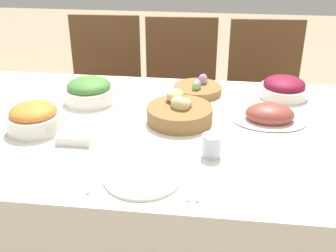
{
  "coord_description": "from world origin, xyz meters",
  "views": [
    {
      "loc": [
        0.19,
        -1.42,
        1.48
      ],
      "look_at": [
        0.02,
        -0.08,
        0.81
      ],
      "focal_mm": 45.0,
      "sensor_mm": 36.0,
      "label": 1
    }
  ],
  "objects_px": {
    "ham_platter": "(270,115)",
    "green_salad_bowl": "(89,91)",
    "knife": "(190,181)",
    "fork": "(96,175)",
    "drinking_cup": "(212,146)",
    "chair_far_right": "(264,102)",
    "egg_basket": "(198,88)",
    "carrot_bowl": "(34,118)",
    "dinner_plate": "(143,177)",
    "beet_salad_bowl": "(284,88)",
    "butter_dish": "(75,138)",
    "chair_far_center": "(180,98)",
    "spoon": "(200,182)",
    "bread_basket": "(180,112)",
    "chair_far_left": "(104,94)"
  },
  "relations": [
    {
      "from": "ham_platter",
      "to": "knife",
      "type": "bearing_deg",
      "value": -120.84
    },
    {
      "from": "egg_basket",
      "to": "ham_platter",
      "type": "distance_m",
      "value": 0.39
    },
    {
      "from": "green_salad_bowl",
      "to": "ham_platter",
      "type": "bearing_deg",
      "value": -8.15
    },
    {
      "from": "bread_basket",
      "to": "beet_salad_bowl",
      "type": "relative_size",
      "value": 1.19
    },
    {
      "from": "chair_far_right",
      "to": "ham_platter",
      "type": "bearing_deg",
      "value": -98.67
    },
    {
      "from": "bread_basket",
      "to": "chair_far_right",
      "type": "bearing_deg",
      "value": 63.7
    },
    {
      "from": "egg_basket",
      "to": "spoon",
      "type": "relative_size",
      "value": 1.1
    },
    {
      "from": "fork",
      "to": "knife",
      "type": "relative_size",
      "value": 1.0
    },
    {
      "from": "chair_far_center",
      "to": "chair_far_left",
      "type": "distance_m",
      "value": 0.46
    },
    {
      "from": "carrot_bowl",
      "to": "fork",
      "type": "xyz_separation_m",
      "value": [
        0.31,
        -0.28,
        -0.05
      ]
    },
    {
      "from": "chair_far_center",
      "to": "butter_dish",
      "type": "distance_m",
      "value": 1.11
    },
    {
      "from": "chair_far_right",
      "to": "butter_dish",
      "type": "relative_size",
      "value": 7.87
    },
    {
      "from": "butter_dish",
      "to": "knife",
      "type": "bearing_deg",
      "value": -25.72
    },
    {
      "from": "chair_far_center",
      "to": "beet_salad_bowl",
      "type": "height_order",
      "value": "chair_far_center"
    },
    {
      "from": "chair_far_left",
      "to": "spoon",
      "type": "xyz_separation_m",
      "value": [
        0.64,
        -1.25,
        0.25
      ]
    },
    {
      "from": "butter_dish",
      "to": "green_salad_bowl",
      "type": "bearing_deg",
      "value": 98.66
    },
    {
      "from": "green_salad_bowl",
      "to": "fork",
      "type": "height_order",
      "value": "green_salad_bowl"
    },
    {
      "from": "chair_far_right",
      "to": "green_salad_bowl",
      "type": "bearing_deg",
      "value": -143.7
    },
    {
      "from": "fork",
      "to": "drinking_cup",
      "type": "relative_size",
      "value": 2.57
    },
    {
      "from": "drinking_cup",
      "to": "spoon",
      "type": "bearing_deg",
      "value": -99.75
    },
    {
      "from": "fork",
      "to": "knife",
      "type": "bearing_deg",
      "value": -0.95
    },
    {
      "from": "ham_platter",
      "to": "beet_salad_bowl",
      "type": "bearing_deg",
      "value": 72.72
    },
    {
      "from": "chair_far_center",
      "to": "ham_platter",
      "type": "bearing_deg",
      "value": -65.66
    },
    {
      "from": "spoon",
      "to": "ham_platter",
      "type": "bearing_deg",
      "value": 62.97
    },
    {
      "from": "chair_far_center",
      "to": "spoon",
      "type": "bearing_deg",
      "value": -85.48
    },
    {
      "from": "ham_platter",
      "to": "knife",
      "type": "xyz_separation_m",
      "value": [
        -0.27,
        -0.46,
        -0.02
      ]
    },
    {
      "from": "chair_far_right",
      "to": "fork",
      "type": "height_order",
      "value": "chair_far_right"
    },
    {
      "from": "dinner_plate",
      "to": "butter_dish",
      "type": "distance_m",
      "value": 0.34
    },
    {
      "from": "dinner_plate",
      "to": "fork",
      "type": "height_order",
      "value": "dinner_plate"
    },
    {
      "from": "beet_salad_bowl",
      "to": "chair_far_right",
      "type": "bearing_deg",
      "value": 91.78
    },
    {
      "from": "dinner_plate",
      "to": "chair_far_right",
      "type": "bearing_deg",
      "value": 68.89
    },
    {
      "from": "dinner_plate",
      "to": "spoon",
      "type": "distance_m",
      "value": 0.17
    },
    {
      "from": "green_salad_bowl",
      "to": "beet_salad_bowl",
      "type": "distance_m",
      "value": 0.84
    },
    {
      "from": "green_salad_bowl",
      "to": "dinner_plate",
      "type": "height_order",
      "value": "green_salad_bowl"
    },
    {
      "from": "green_salad_bowl",
      "to": "knife",
      "type": "relative_size",
      "value": 1.11
    },
    {
      "from": "chair_far_center",
      "to": "bread_basket",
      "type": "distance_m",
      "value": 0.88
    },
    {
      "from": "drinking_cup",
      "to": "egg_basket",
      "type": "bearing_deg",
      "value": 98.07
    },
    {
      "from": "green_salad_bowl",
      "to": "beet_salad_bowl",
      "type": "relative_size",
      "value": 1.02
    },
    {
      "from": "drinking_cup",
      "to": "bread_basket",
      "type": "bearing_deg",
      "value": 117.6
    },
    {
      "from": "ham_platter",
      "to": "green_salad_bowl",
      "type": "relative_size",
      "value": 1.32
    },
    {
      "from": "butter_dish",
      "to": "spoon",
      "type": "bearing_deg",
      "value": -24.2
    },
    {
      "from": "ham_platter",
      "to": "carrot_bowl",
      "type": "xyz_separation_m",
      "value": [
        -0.87,
        -0.18,
        0.02
      ]
    },
    {
      "from": "carrot_bowl",
      "to": "drinking_cup",
      "type": "height_order",
      "value": "carrot_bowl"
    },
    {
      "from": "carrot_bowl",
      "to": "fork",
      "type": "distance_m",
      "value": 0.42
    },
    {
      "from": "egg_basket",
      "to": "drinking_cup",
      "type": "xyz_separation_m",
      "value": [
        0.08,
        -0.55,
        0.01
      ]
    },
    {
      "from": "egg_basket",
      "to": "green_salad_bowl",
      "type": "xyz_separation_m",
      "value": [
        -0.45,
        -0.15,
        0.03
      ]
    },
    {
      "from": "chair_far_left",
      "to": "butter_dish",
      "type": "distance_m",
      "value": 1.1
    },
    {
      "from": "beet_salad_bowl",
      "to": "butter_dish",
      "type": "relative_size",
      "value": 1.72
    },
    {
      "from": "dinner_plate",
      "to": "fork",
      "type": "xyz_separation_m",
      "value": [
        -0.14,
        0.0,
        -0.0
      ]
    },
    {
      "from": "chair_far_left",
      "to": "beet_salad_bowl",
      "type": "height_order",
      "value": "chair_far_left"
    }
  ]
}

